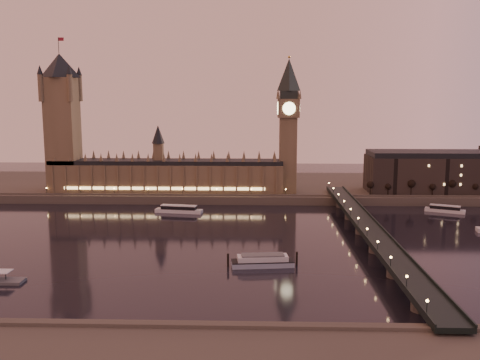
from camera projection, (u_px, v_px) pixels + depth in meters
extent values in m
plane|color=black|center=(203.00, 241.00, 298.17)|extent=(700.00, 700.00, 0.00)
cube|color=#423D35|center=(256.00, 187.00, 459.72)|extent=(560.00, 130.00, 6.00)
cube|color=brown|center=(167.00, 178.00, 416.20)|extent=(180.00, 26.00, 22.00)
cube|color=black|center=(166.00, 162.00, 414.24)|extent=(180.00, 22.00, 3.20)
cube|color=#FFCC7F|center=(164.00, 188.00, 403.81)|extent=(153.00, 0.25, 2.20)
cube|color=brown|center=(63.00, 135.00, 413.47)|extent=(22.00, 22.00, 88.00)
cone|color=black|center=(60.00, 66.00, 405.22)|extent=(31.68, 31.68, 18.00)
cylinder|color=black|center=(58.00, 45.00, 402.89)|extent=(0.44, 0.44, 12.00)
cube|color=maroon|center=(61.00, 39.00, 402.12)|extent=(4.00, 0.15, 2.50)
cube|color=brown|center=(288.00, 155.00, 410.57)|extent=(13.00, 13.00, 58.00)
cube|color=brown|center=(288.00, 108.00, 404.96)|extent=(16.00, 16.00, 14.00)
cylinder|color=#FFEAA5|center=(289.00, 108.00, 396.89)|extent=(9.60, 0.35, 9.60)
cylinder|color=#FFEAA5|center=(278.00, 108.00, 405.21)|extent=(0.35, 9.60, 9.60)
cube|color=black|center=(289.00, 95.00, 403.41)|extent=(13.00, 13.00, 6.00)
cone|color=black|center=(289.00, 75.00, 401.07)|extent=(17.68, 17.68, 24.00)
sphere|color=gold|center=(289.00, 57.00, 399.05)|extent=(2.00, 2.00, 2.00)
cube|color=black|center=(369.00, 228.00, 294.16)|extent=(13.00, 260.00, 2.00)
cube|color=black|center=(357.00, 226.00, 294.11)|extent=(0.60, 260.00, 1.00)
cube|color=black|center=(381.00, 226.00, 293.73)|extent=(0.60, 260.00, 1.00)
cube|color=black|center=(439.00, 174.00, 415.27)|extent=(110.00, 36.00, 28.00)
cube|color=black|center=(440.00, 154.00, 412.78)|extent=(108.00, 34.00, 4.00)
cylinder|color=black|center=(367.00, 191.00, 400.85)|extent=(0.70, 0.70, 7.65)
sphere|color=black|center=(368.00, 185.00, 400.23)|extent=(5.10, 5.10, 5.10)
cylinder|color=black|center=(388.00, 191.00, 400.38)|extent=(0.70, 0.70, 7.65)
sphere|color=black|center=(389.00, 186.00, 399.76)|extent=(5.10, 5.10, 5.10)
cylinder|color=black|center=(410.00, 191.00, 399.91)|extent=(0.70, 0.70, 7.65)
sphere|color=black|center=(410.00, 186.00, 399.28)|extent=(5.10, 5.10, 5.10)
cylinder|color=black|center=(431.00, 191.00, 399.43)|extent=(0.70, 0.70, 7.65)
sphere|color=black|center=(431.00, 186.00, 398.81)|extent=(5.10, 5.10, 5.10)
cylinder|color=black|center=(452.00, 191.00, 398.96)|extent=(0.70, 0.70, 7.65)
sphere|color=black|center=(452.00, 186.00, 398.34)|extent=(5.10, 5.10, 5.10)
cylinder|color=black|center=(473.00, 191.00, 398.49)|extent=(0.70, 0.70, 7.65)
sphere|color=black|center=(473.00, 186.00, 397.87)|extent=(5.10, 5.10, 5.10)
cube|color=silver|center=(179.00, 211.00, 371.06)|extent=(33.60, 12.15, 2.41)
cube|color=black|center=(179.00, 207.00, 370.69)|extent=(24.95, 9.55, 2.41)
cube|color=silver|center=(179.00, 205.00, 370.47)|extent=(25.65, 9.93, 0.44)
cube|color=silver|center=(445.00, 211.00, 372.52)|extent=(26.95, 16.71, 2.24)
cube|color=black|center=(445.00, 207.00, 372.17)|extent=(20.16, 12.85, 2.24)
cube|color=silver|center=(445.00, 206.00, 371.97)|extent=(20.75, 13.31, 0.41)
cube|color=#9AADC4|center=(263.00, 264.00, 254.20)|extent=(30.19, 11.65, 2.39)
cube|color=black|center=(263.00, 261.00, 253.97)|extent=(30.19, 11.65, 0.46)
cube|color=silver|center=(263.00, 258.00, 253.75)|extent=(24.60, 10.09, 2.39)
cube|color=#595B5E|center=(263.00, 255.00, 253.52)|extent=(20.84, 8.75, 0.64)
cylinder|color=black|center=(228.00, 260.00, 253.48)|extent=(1.01, 1.01, 6.25)
cylinder|color=black|center=(297.00, 258.00, 256.29)|extent=(1.01, 1.01, 6.25)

